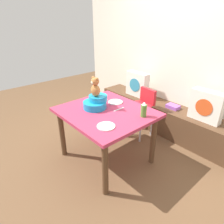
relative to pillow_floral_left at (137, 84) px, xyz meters
name	(u,v)px	position (x,y,z in m)	size (l,w,h in m)	color
ground_plane	(107,158)	(0.58, -1.23, -0.68)	(8.00, 8.00, 0.00)	brown
back_wall	(179,52)	(0.58, 0.29, 0.62)	(4.40, 0.10, 2.60)	silver
window_bench	(162,117)	(0.58, 0.02, -0.45)	(2.60, 0.44, 0.46)	brown
pillow_floral_left	(137,84)	(0.00, 0.00, 0.00)	(0.44, 0.15, 0.44)	white
pillow_floral_right	(206,106)	(1.29, 0.00, 0.00)	(0.44, 0.15, 0.44)	white
book_stack	(173,107)	(0.77, 0.02, -0.19)	(0.20, 0.14, 0.06)	#9A56BC
dining_table	(106,118)	(0.58, -1.23, -0.05)	(1.12, 0.99, 0.74)	#B73351
highchair	(141,106)	(0.48, -0.42, -0.16)	(0.35, 0.47, 0.79)	red
infant_seat_teal	(96,103)	(0.42, -1.26, 0.13)	(0.30, 0.33, 0.16)	#1992CB
teddy_bear	(95,87)	(0.42, -1.26, 0.34)	(0.13, 0.12, 0.25)	#B4733C
ketchup_bottle	(144,110)	(0.99, -0.99, 0.15)	(0.07, 0.07, 0.18)	#4C8C33
coffee_mug	(99,96)	(0.22, -1.06, 0.11)	(0.12, 0.08, 0.09)	#335999
dinner_plate_near	(106,126)	(0.89, -1.48, 0.07)	(0.20, 0.20, 0.01)	white
dinner_plate_far	(115,102)	(0.46, -0.96, 0.07)	(0.20, 0.20, 0.01)	white
table_fork	(119,109)	(0.66, -1.08, 0.06)	(0.02, 0.17, 0.01)	silver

